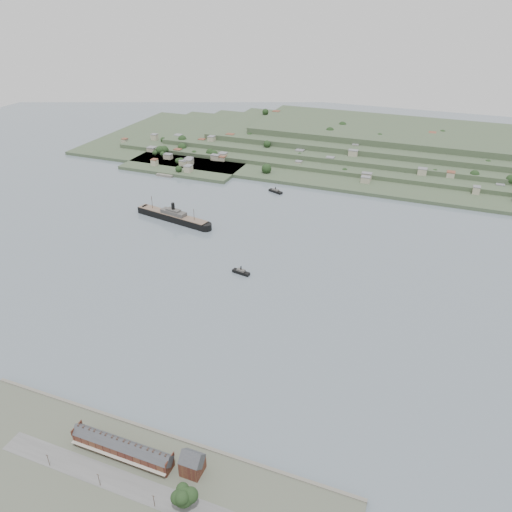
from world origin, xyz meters
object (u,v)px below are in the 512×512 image
(terrace_row, at_px, (122,448))
(fig_tree, at_px, (184,497))
(gabled_building, at_px, (192,463))
(steamship, at_px, (171,216))
(tugboat, at_px, (241,272))

(terrace_row, height_order, fig_tree, fig_tree)
(gabled_building, xyz_separation_m, steamship, (-160.62, 257.80, -3.94))
(gabled_building, height_order, tugboat, gabled_building)
(tugboat, distance_m, fig_tree, 212.36)
(steamship, relative_size, fig_tree, 7.18)
(terrace_row, relative_size, fig_tree, 4.19)
(tugboat, height_order, fig_tree, fig_tree)
(gabled_building, relative_size, fig_tree, 1.06)
(tugboat, xyz_separation_m, fig_tree, (58.61, -203.93, 8.40))
(gabled_building, bearing_deg, terrace_row, -173.88)
(steamship, height_order, fig_tree, steamship)
(terrace_row, relative_size, gabled_building, 3.95)
(terrace_row, xyz_separation_m, tugboat, (-15.28, 189.34, -5.13))
(steamship, relative_size, tugboat, 5.93)
(steamship, bearing_deg, gabled_building, -58.08)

